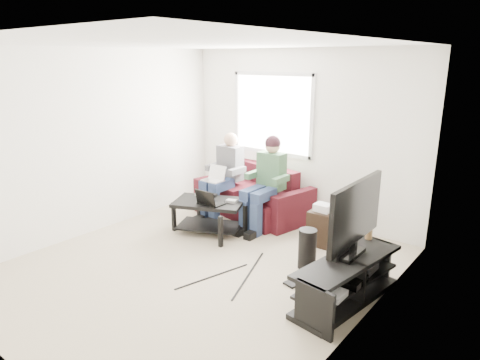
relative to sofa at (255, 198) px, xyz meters
name	(u,v)px	position (x,y,z in m)	size (l,w,h in m)	color
floor	(200,266)	(0.52, -1.82, -0.30)	(4.50, 4.50, 0.00)	#BFB394
ceiling	(194,43)	(0.52, -1.82, 2.30)	(4.50, 4.50, 0.00)	white
wall_back	(299,136)	(0.52, 0.43, 1.00)	(4.50, 4.50, 0.00)	white
wall_left	(96,142)	(-1.48, -1.82, 1.00)	(4.50, 4.50, 0.00)	white
wall_right	(365,197)	(2.52, -1.82, 1.00)	(4.50, 4.50, 0.00)	white
window	(272,114)	(0.02, 0.42, 1.30)	(1.48, 0.04, 1.28)	white
sofa	(255,198)	(0.00, 0.00, 0.00)	(1.85, 1.07, 0.79)	#431012
person_left	(224,172)	(-0.40, -0.28, 0.42)	(0.40, 0.71, 1.32)	navy
person_right	(266,177)	(0.40, -0.26, 0.48)	(0.40, 0.71, 1.37)	navy
laptop_silver	(214,177)	(-0.40, -0.53, 0.39)	(0.32, 0.22, 0.24)	silver
coffee_table	(209,209)	(-0.10, -0.97, 0.06)	(1.13, 0.94, 0.48)	black
laptop_black	(211,196)	(0.02, -1.05, 0.31)	(0.34, 0.24, 0.24)	black
controller_a	(200,194)	(-0.38, -0.85, 0.21)	(0.14, 0.09, 0.04)	silver
controller_b	(212,195)	(-0.20, -0.79, 0.21)	(0.14, 0.09, 0.04)	black
controller_c	(231,201)	(0.20, -0.82, 0.21)	(0.14, 0.09, 0.04)	gray
tv_stand	(347,282)	(2.25, -1.42, -0.09)	(0.62, 1.48, 0.47)	black
tv	(356,214)	(2.25, -1.32, 0.63)	(0.12, 1.10, 0.81)	black
soundbar	(342,249)	(2.13, -1.32, 0.22)	(0.12, 0.50, 0.10)	black
drink_cup	(369,234)	(2.20, -0.79, 0.23)	(0.08, 0.08, 0.12)	#9B7342
console_white	(329,292)	(2.25, -1.82, -0.02)	(0.30, 0.22, 0.06)	silver
console_grey	(359,265)	(2.25, -1.12, -0.01)	(0.34, 0.26, 0.08)	gray
console_black	(345,278)	(2.25, -1.47, -0.01)	(0.38, 0.30, 0.07)	black
subwoofer	(307,249)	(1.56, -1.03, -0.05)	(0.22, 0.22, 0.49)	black
keyboard_floor	(301,279)	(1.67, -1.34, -0.29)	(0.15, 0.45, 0.02)	black
end_table	(322,226)	(1.37, -0.30, -0.04)	(0.32, 0.32, 0.58)	black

